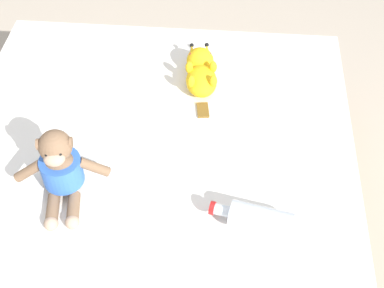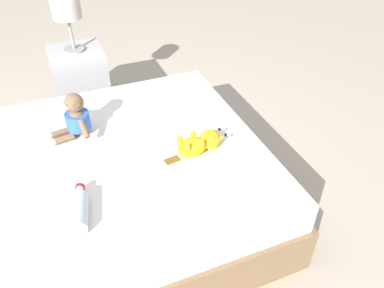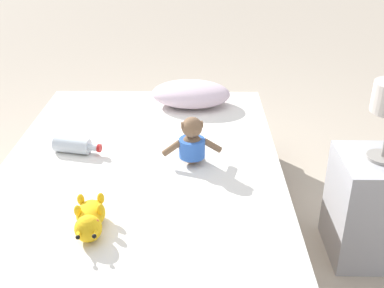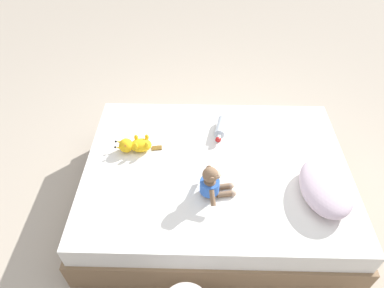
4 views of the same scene
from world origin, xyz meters
The scene contains 6 objects.
ground_plane centered at (0.00, 0.00, 0.00)m, with size 16.00×16.00×0.00m, color #B7A893.
bed centered at (0.00, 0.00, 0.21)m, with size 1.36×1.84×0.43m.
pillow centered at (0.22, 0.66, 0.50)m, with size 0.49×0.34×0.15m.
plush_monkey centered at (0.24, -0.04, 0.52)m, with size 0.29×0.24×0.24m.
plush_yellow_creature centered at (-0.13, -0.57, 0.47)m, with size 0.13×0.33×0.10m.
glass_bottle centered at (-0.34, 0.04, 0.47)m, with size 0.24×0.11×0.08m.
Camera 4 is at (1.53, -0.13, 2.15)m, focal length 31.68 mm.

